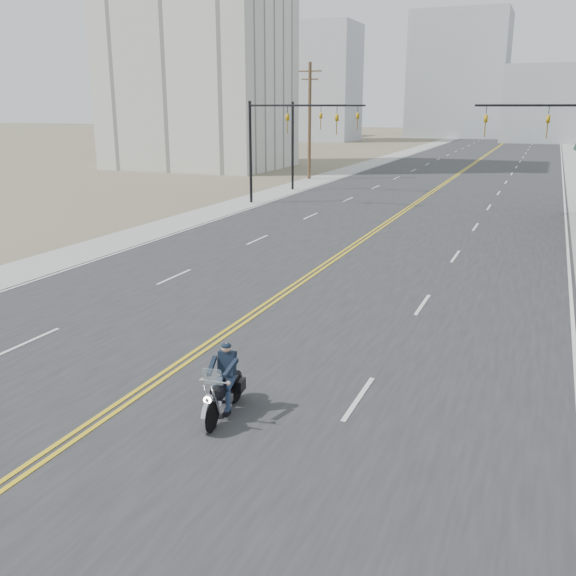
# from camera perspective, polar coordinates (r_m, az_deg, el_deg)

# --- Properties ---
(ground_plane) EXTENTS (400.00, 400.00, 0.00)m
(ground_plane) POSITION_cam_1_polar(r_m,az_deg,el_deg) (14.43, -18.49, -12.52)
(ground_plane) COLOR #776D56
(ground_plane) RESTS_ON ground
(road) EXTENTS (20.00, 200.00, 0.01)m
(road) POSITION_cam_1_polar(r_m,az_deg,el_deg) (80.18, 16.09, 10.51)
(road) COLOR #303033
(road) RESTS_ON ground
(sidewalk_left) EXTENTS (3.00, 200.00, 0.01)m
(sidewalk_left) POSITION_cam_1_polar(r_m,az_deg,el_deg) (82.22, 7.97, 11.08)
(sidewalk_left) COLOR #A5A5A0
(sidewalk_left) RESTS_ON ground
(traffic_mast_left) EXTENTS (7.10, 0.26, 7.00)m
(traffic_mast_left) POSITION_cam_1_polar(r_m,az_deg,el_deg) (45.06, -0.99, 13.68)
(traffic_mast_left) COLOR black
(traffic_mast_left) RESTS_ON ground
(traffic_mast_right) EXTENTS (7.10, 0.26, 7.00)m
(traffic_mast_right) POSITION_cam_1_polar(r_m,az_deg,el_deg) (41.47, 23.07, 12.26)
(traffic_mast_right) COLOR black
(traffic_mast_right) RESTS_ON ground
(traffic_mast_far) EXTENTS (6.10, 0.26, 7.00)m
(traffic_mast_far) POSITION_cam_1_polar(r_m,az_deg,el_deg) (52.63, 2.18, 13.92)
(traffic_mast_far) COLOR black
(traffic_mast_far) RESTS_ON ground
(utility_pole_left) EXTENTS (2.20, 0.30, 10.50)m
(utility_pole_left) POSITION_cam_1_polar(r_m,az_deg,el_deg) (61.22, 1.93, 14.76)
(utility_pole_left) COLOR brown
(utility_pole_left) RESTS_ON ground
(apartment_block) EXTENTS (18.00, 14.00, 30.00)m
(apartment_block) POSITION_cam_1_polar(r_m,az_deg,el_deg) (74.60, -8.10, 22.15)
(apartment_block) COLOR silver
(apartment_block) RESTS_ON ground
(haze_bldg_a) EXTENTS (14.00, 12.00, 22.00)m
(haze_bldg_a) POSITION_cam_1_polar(r_m,az_deg,el_deg) (131.94, 2.89, 17.74)
(haze_bldg_a) COLOR #B7BCC6
(haze_bldg_a) RESTS_ON ground
(haze_bldg_b) EXTENTS (18.00, 14.00, 14.00)m
(haze_bldg_b) POSITION_cam_1_polar(r_m,az_deg,el_deg) (134.44, 22.60, 14.86)
(haze_bldg_b) COLOR #ADB2B7
(haze_bldg_b) RESTS_ON ground
(haze_bldg_d) EXTENTS (20.00, 15.00, 26.00)m
(haze_bldg_d) POSITION_cam_1_polar(r_m,az_deg,el_deg) (150.99, 14.93, 17.78)
(haze_bldg_d) COLOR #ADB2B7
(haze_bldg_d) RESTS_ON ground
(haze_bldg_f) EXTENTS (12.00, 12.00, 16.00)m
(haze_bldg_f) POSITION_cam_1_polar(r_m,az_deg,el_deg) (151.28, -0.76, 16.38)
(haze_bldg_f) COLOR #ADB2B7
(haze_bldg_f) RESTS_ON ground
(motorcyclist) EXTENTS (1.11, 2.17, 1.63)m
(motorcyclist) POSITION_cam_1_polar(r_m,az_deg,el_deg) (14.33, -5.85, -8.31)
(motorcyclist) COLOR black
(motorcyclist) RESTS_ON ground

